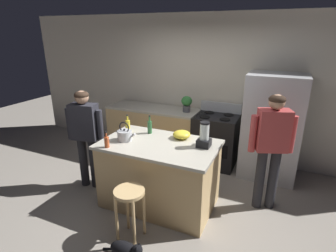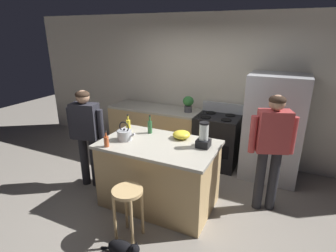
{
  "view_description": "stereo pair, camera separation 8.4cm",
  "coord_description": "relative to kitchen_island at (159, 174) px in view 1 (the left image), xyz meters",
  "views": [
    {
      "loc": [
        1.47,
        -2.98,
        2.37
      ],
      "look_at": [
        0.0,
        0.3,
        1.09
      ],
      "focal_mm": 28.54,
      "sensor_mm": 36.0,
      "label": 1
    },
    {
      "loc": [
        1.55,
        -2.94,
        2.37
      ],
      "look_at": [
        0.0,
        0.3,
        1.09
      ],
      "focal_mm": 28.54,
      "sensor_mm": 36.0,
      "label": 2
    }
  ],
  "objects": [
    {
      "name": "ground_plane",
      "position": [
        0.0,
        0.0,
        -0.47
      ],
      "size": [
        14.0,
        14.0,
        0.0
      ],
      "primitive_type": "plane",
      "color": "gray"
    },
    {
      "name": "back_wall",
      "position": [
        0.0,
        1.95,
        0.88
      ],
      "size": [
        8.0,
        0.1,
        2.7
      ],
      "primitive_type": "cube",
      "color": "beige",
      "rests_on": "ground_plane"
    },
    {
      "name": "kitchen_island",
      "position": [
        0.0,
        0.0,
        0.0
      ],
      "size": [
        1.58,
        0.97,
        0.94
      ],
      "color": "tan",
      "rests_on": "ground_plane"
    },
    {
      "name": "back_counter_run",
      "position": [
        -0.8,
        1.55,
        -0.0
      ],
      "size": [
        2.0,
        0.64,
        0.94
      ],
      "color": "tan",
      "rests_on": "ground_plane"
    },
    {
      "name": "refrigerator",
      "position": [
        1.34,
        1.5,
        0.4
      ],
      "size": [
        0.9,
        0.73,
        1.75
      ],
      "color": "#B7BABF",
      "rests_on": "ground_plane"
    },
    {
      "name": "stove_range",
      "position": [
        0.41,
        1.52,
        0.01
      ],
      "size": [
        0.76,
        0.65,
        1.12
      ],
      "color": "black",
      "rests_on": "ground_plane"
    },
    {
      "name": "person_by_island_left",
      "position": [
        -1.23,
        -0.03,
        0.47
      ],
      "size": [
        0.6,
        0.3,
        1.56
      ],
      "color": "#26262B",
      "rests_on": "ground_plane"
    },
    {
      "name": "person_by_sink_right",
      "position": [
        1.39,
        0.53,
        0.52
      ],
      "size": [
        0.58,
        0.35,
        1.64
      ],
      "color": "#26262B",
      "rests_on": "ground_plane"
    },
    {
      "name": "bar_stool",
      "position": [
        -0.01,
        -0.77,
        0.04
      ],
      "size": [
        0.36,
        0.36,
        0.66
      ],
      "color": "tan",
      "rests_on": "ground_plane"
    },
    {
      "name": "cat",
      "position": [
        0.11,
        -1.07,
        -0.37
      ],
      "size": [
        0.52,
        0.18,
        0.26
      ],
      "color": "black",
      "rests_on": "ground_plane"
    },
    {
      "name": "potted_plant",
      "position": [
        -0.18,
        1.55,
        0.64
      ],
      "size": [
        0.2,
        0.2,
        0.3
      ],
      "color": "#4C4C51",
      "rests_on": "back_counter_run"
    },
    {
      "name": "blender_appliance",
      "position": [
        0.59,
        0.14,
        0.61
      ],
      "size": [
        0.17,
        0.17,
        0.34
      ],
      "color": "black",
      "rests_on": "kitchen_island"
    },
    {
      "name": "bottle_soda",
      "position": [
        -0.63,
        0.23,
        0.56
      ],
      "size": [
        0.07,
        0.07,
        0.26
      ],
      "color": "yellow",
      "rests_on": "kitchen_island"
    },
    {
      "name": "bottle_olive_oil",
      "position": [
        -0.29,
        0.29,
        0.57
      ],
      "size": [
        0.07,
        0.07,
        0.28
      ],
      "color": "#2D6638",
      "rests_on": "kitchen_island"
    },
    {
      "name": "bottle_cooking_sauce",
      "position": [
        -0.56,
        -0.39,
        0.55
      ],
      "size": [
        0.06,
        0.06,
        0.22
      ],
      "color": "#B24C26",
      "rests_on": "kitchen_island"
    },
    {
      "name": "mixing_bowl",
      "position": [
        0.21,
        0.29,
        0.53
      ],
      "size": [
        0.25,
        0.25,
        0.11
      ],
      "primitive_type": "ellipsoid",
      "color": "yellow",
      "rests_on": "kitchen_island"
    },
    {
      "name": "tea_kettle",
      "position": [
        -0.48,
        -0.1,
        0.55
      ],
      "size": [
        0.28,
        0.2,
        0.27
      ],
      "color": "#B7BABF",
      "rests_on": "kitchen_island"
    }
  ]
}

